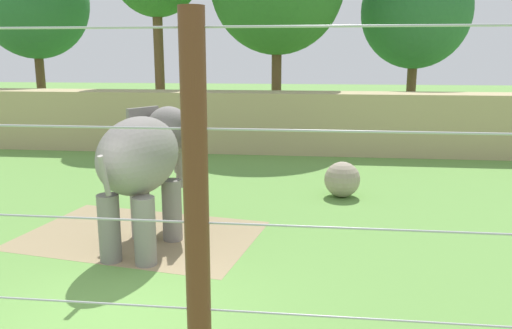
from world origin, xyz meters
name	(u,v)px	position (x,y,z in m)	size (l,w,h in m)	color
ground_plane	(118,310)	(0.00, 0.00, 0.00)	(120.00, 120.00, 0.00)	#609342
dirt_patch	(141,235)	(-0.76, 3.17, 0.00)	(4.84, 3.20, 0.01)	#937F5B
embankment_wall	(242,121)	(0.00, 13.11, 1.17)	(36.00, 1.80, 2.33)	tan
elephant	(146,159)	(-0.38, 2.66, 1.77)	(1.63, 3.61, 2.68)	gray
enrichment_ball	(342,179)	(3.63, 6.71, 0.48)	(0.96, 0.96, 0.96)	gray
tree_far_left	(34,2)	(-10.92, 17.79, 6.25)	(5.22, 5.22, 9.02)	brown
tree_behind_wall	(416,11)	(7.37, 18.47, 5.70)	(5.01, 5.01, 8.35)	brown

